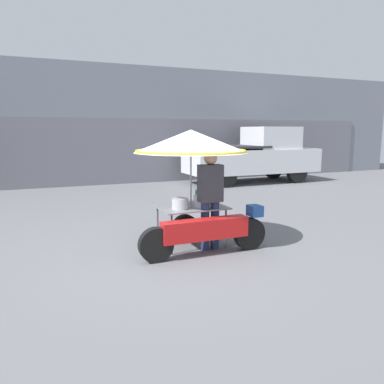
% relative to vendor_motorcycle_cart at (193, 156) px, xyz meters
% --- Properties ---
extents(ground_plane, '(36.00, 36.00, 0.00)m').
position_rel_vendor_motorcycle_cart_xyz_m(ground_plane, '(-0.41, -0.42, -1.54)').
color(ground_plane, slate).
extents(shopfront_building, '(28.00, 2.06, 4.30)m').
position_rel_vendor_motorcycle_cart_xyz_m(shopfront_building, '(-0.41, 9.01, 0.60)').
color(shopfront_building, gray).
rests_on(shopfront_building, ground).
extents(vendor_motorcycle_cart, '(2.14, 1.89, 1.97)m').
position_rel_vendor_motorcycle_cart_xyz_m(vendor_motorcycle_cart, '(0.00, 0.00, 0.00)').
color(vendor_motorcycle_cart, black).
rests_on(vendor_motorcycle_cart, ground).
extents(vendor_person, '(0.38, 0.22, 1.63)m').
position_rel_vendor_motorcycle_cart_xyz_m(vendor_person, '(0.20, -0.27, -0.63)').
color(vendor_person, navy).
rests_on(vendor_person, ground).
extents(pickup_truck, '(5.06, 1.80, 2.09)m').
position_rel_vendor_motorcycle_cart_xyz_m(pickup_truck, '(5.28, 6.48, -0.54)').
color(pickup_truck, black).
rests_on(pickup_truck, ground).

